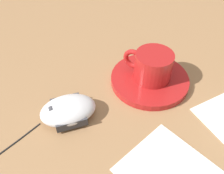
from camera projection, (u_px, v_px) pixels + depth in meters
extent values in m
plane|color=olive|center=(185.00, 123.00, 0.44)|extent=(3.00, 3.00, 0.00)
cylinder|color=maroon|center=(150.00, 80.00, 0.51)|extent=(0.16, 0.16, 0.01)
cylinder|color=maroon|center=(153.00, 66.00, 0.48)|extent=(0.07, 0.07, 0.06)
torus|color=maroon|center=(134.00, 59.00, 0.49)|extent=(0.03, 0.04, 0.04)
ellipsoid|color=silver|center=(68.00, 110.00, 0.43)|extent=(0.12, 0.10, 0.04)
cylinder|color=#38383D|center=(52.00, 110.00, 0.42)|extent=(0.01, 0.01, 0.01)
cube|color=#38383D|center=(72.00, 125.00, 0.42)|extent=(0.05, 0.02, 0.02)
cube|color=#38383D|center=(65.00, 99.00, 0.46)|extent=(0.05, 0.02, 0.02)
cylinder|color=black|center=(30.00, 131.00, 0.42)|extent=(0.04, 0.01, 0.00)
cylinder|color=black|center=(8.00, 147.00, 0.40)|extent=(0.04, 0.01, 0.00)
sphere|color=black|center=(40.00, 124.00, 0.43)|extent=(0.00, 0.00, 0.00)
sphere|color=black|center=(20.00, 139.00, 0.41)|extent=(0.00, 0.00, 0.00)
cube|color=silver|center=(168.00, 171.00, 0.37)|extent=(0.13, 0.13, 0.00)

